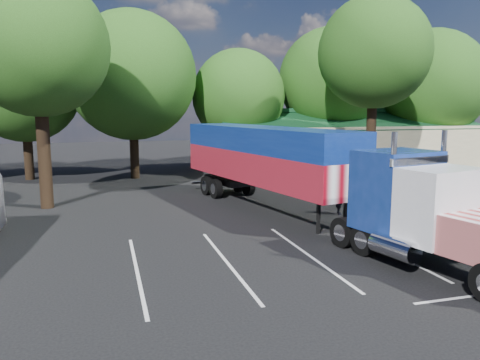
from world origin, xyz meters
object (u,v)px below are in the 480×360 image
object	(u,v)px
semi_truck	(295,166)
bicycle	(300,183)
silver_sedan	(350,169)
woman	(340,197)

from	to	relation	value
semi_truck	bicycle	xyz separation A→B (m)	(3.68, 7.64, -2.23)
bicycle	semi_truck	bearing A→B (deg)	-134.32
semi_truck	bicycle	bearing A→B (deg)	51.89
bicycle	silver_sedan	xyz separation A→B (m)	(6.50, 4.85, 0.16)
semi_truck	silver_sedan	bearing A→B (deg)	38.44
bicycle	silver_sedan	distance (m)	8.11
semi_truck	silver_sedan	size ratio (longest dim) A/B	6.13
woman	bicycle	xyz separation A→B (m)	(1.00, 7.41, -0.49)
woman	silver_sedan	distance (m)	14.38
semi_truck	woman	bearing A→B (deg)	-7.62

